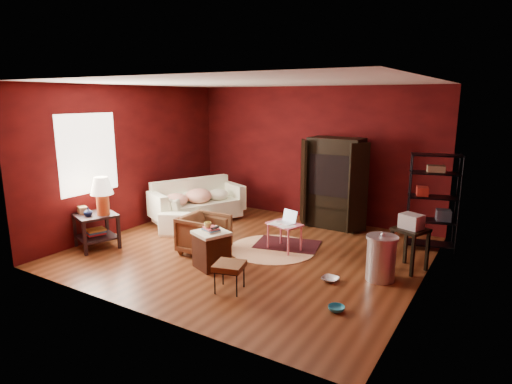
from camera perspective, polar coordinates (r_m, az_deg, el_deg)
room at (r=7.01m, az=-1.19°, el=2.93°), size 5.54×5.04×2.84m
sofa at (r=9.03m, az=-8.14°, el=-1.33°), size 1.49×2.26×0.86m
armchair at (r=7.23m, az=-6.94°, el=-5.37°), size 0.68×0.72×0.72m
pet_bowl_steel at (r=6.28m, az=9.90°, el=-10.64°), size 0.25×0.07×0.25m
pet_bowl_turquoise at (r=5.50m, az=10.69°, el=-14.39°), size 0.21×0.07×0.21m
vase at (r=7.76m, az=-21.48°, el=-2.51°), size 0.16×0.16×0.15m
mug at (r=6.51m, az=-6.45°, el=-4.28°), size 0.13×0.12×0.11m
side_table at (r=7.80m, az=-20.21°, el=-1.73°), size 0.82×0.82×1.26m
sofa_cushions at (r=9.05m, az=-7.98°, el=-1.50°), size 1.47×2.07×0.81m
hamper at (r=6.64m, az=-5.94°, el=-7.54°), size 0.61×0.61×0.66m
footstool at (r=5.84m, az=-3.56°, el=-9.94°), size 0.47×0.47×0.39m
rug_round at (r=7.47m, az=2.20°, el=-7.58°), size 1.77×1.77×0.01m
rug_oriental at (r=7.68m, az=4.20°, el=-6.97°), size 1.25×0.97×0.01m
laptop_desk at (r=7.31m, az=3.88°, el=-4.58°), size 0.64×0.55×0.69m
tv_armoire at (r=8.63m, az=10.41°, el=1.41°), size 1.42×0.75×1.80m
wire_shelving at (r=7.84m, az=22.65°, el=-0.72°), size 0.87×0.55×1.65m
small_stand at (r=6.81m, az=19.95°, el=-4.60°), size 0.57×0.57×0.88m
trash_can at (r=6.42m, az=16.34°, el=-8.41°), size 0.56×0.56×0.71m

